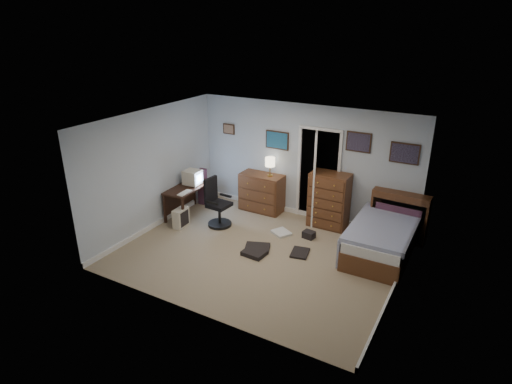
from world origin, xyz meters
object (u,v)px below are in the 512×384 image
computer_desk (185,193)px  bed (382,237)px  low_dresser (262,192)px  office_chair (217,207)px  tall_dresser (329,200)px

computer_desk → bed: 4.30m
low_dresser → bed: low_dresser is taller
bed → computer_desk: bearing=-174.2°
office_chair → bed: office_chair is taller
low_dresser → bed: size_ratio=0.47×
computer_desk → tall_dresser: 3.16m
office_chair → bed: 3.40m
low_dresser → tall_dresser: (1.62, -0.02, 0.15)m
bed → office_chair: bearing=-171.1°
office_chair → tall_dresser: bearing=32.2°
office_chair → bed: size_ratio=0.50×
low_dresser → tall_dresser: tall_dresser is taller
computer_desk → tall_dresser: tall_dresser is taller
low_dresser → computer_desk: bearing=-142.0°
tall_dresser → bed: size_ratio=0.57×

